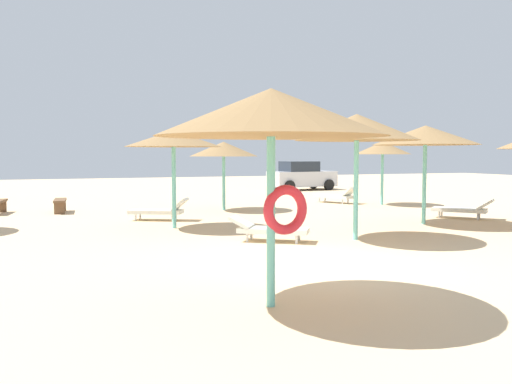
{
  "coord_description": "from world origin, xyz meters",
  "views": [
    {
      "loc": [
        -4.52,
        -9.04,
        2.11
      ],
      "look_at": [
        0.0,
        3.0,
        1.2
      ],
      "focal_mm": 37.01,
      "sensor_mm": 36.0,
      "label": 1
    }
  ],
  "objects_px": {
    "parasol_0": "(425,135)",
    "parasol_3": "(173,139)",
    "parasol_2": "(383,148)",
    "parasol_4": "(357,128)",
    "lounger_2": "(336,196)",
    "parked_car": "(301,176)",
    "parasol_8": "(271,114)",
    "parasol_6": "(224,149)",
    "lounger_0": "(464,209)",
    "lounger_3": "(160,211)",
    "lounger_4": "(268,229)",
    "bench_0": "(60,203)"
  },
  "relations": [
    {
      "from": "parasol_4",
      "to": "parasol_8",
      "type": "distance_m",
      "value": 6.19
    },
    {
      "from": "parasol_3",
      "to": "lounger_0",
      "type": "relative_size",
      "value": 1.5
    },
    {
      "from": "parasol_8",
      "to": "parked_car",
      "type": "distance_m",
      "value": 24.69
    },
    {
      "from": "lounger_2",
      "to": "parked_car",
      "type": "height_order",
      "value": "parked_car"
    },
    {
      "from": "parasol_2",
      "to": "parasol_4",
      "type": "relative_size",
      "value": 0.86
    },
    {
      "from": "parasol_0",
      "to": "parasol_3",
      "type": "distance_m",
      "value": 7.5
    },
    {
      "from": "lounger_4",
      "to": "lounger_2",
      "type": "bearing_deg",
      "value": 51.97
    },
    {
      "from": "lounger_2",
      "to": "bench_0",
      "type": "distance_m",
      "value": 11.37
    },
    {
      "from": "parasol_0",
      "to": "parasol_4",
      "type": "xyz_separation_m",
      "value": [
        -3.5,
        -1.83,
        0.09
      ]
    },
    {
      "from": "lounger_2",
      "to": "parked_car",
      "type": "distance_m",
      "value": 8.72
    },
    {
      "from": "parasol_0",
      "to": "parasol_3",
      "type": "height_order",
      "value": "parasol_0"
    },
    {
      "from": "parasol_2",
      "to": "parasol_0",
      "type": "bearing_deg",
      "value": -112.64
    },
    {
      "from": "parasol_0",
      "to": "parasol_8",
      "type": "relative_size",
      "value": 1.0
    },
    {
      "from": "parasol_6",
      "to": "lounger_0",
      "type": "xyz_separation_m",
      "value": [
        6.69,
        -5.29,
        -2.0
      ]
    },
    {
      "from": "lounger_3",
      "to": "lounger_4",
      "type": "bearing_deg",
      "value": -71.5
    },
    {
      "from": "lounger_4",
      "to": "parasol_6",
      "type": "bearing_deg",
      "value": 81.15
    },
    {
      "from": "parasol_0",
      "to": "parasol_3",
      "type": "bearing_deg",
      "value": 166.02
    },
    {
      "from": "parasol_0",
      "to": "bench_0",
      "type": "relative_size",
      "value": 2.09
    },
    {
      "from": "parasol_6",
      "to": "bench_0",
      "type": "height_order",
      "value": "parasol_6"
    },
    {
      "from": "lounger_4",
      "to": "parasol_2",
      "type": "bearing_deg",
      "value": 41.41
    },
    {
      "from": "parasol_8",
      "to": "bench_0",
      "type": "xyz_separation_m",
      "value": [
        -2.7,
        13.79,
        -2.32
      ]
    },
    {
      "from": "parasol_6",
      "to": "lounger_4",
      "type": "xyz_separation_m",
      "value": [
        -1.14,
        -7.33,
        -2.01
      ]
    },
    {
      "from": "lounger_0",
      "to": "bench_0",
      "type": "bearing_deg",
      "value": 152.18
    },
    {
      "from": "parasol_4",
      "to": "lounger_4",
      "type": "distance_m",
      "value": 3.3
    },
    {
      "from": "parasol_6",
      "to": "lounger_2",
      "type": "bearing_deg",
      "value": 12.1
    },
    {
      "from": "parasol_0",
      "to": "lounger_0",
      "type": "distance_m",
      "value": 3.32
    },
    {
      "from": "parasol_6",
      "to": "parasol_8",
      "type": "distance_m",
      "value": 12.85
    },
    {
      "from": "parasol_3",
      "to": "parasol_8",
      "type": "xyz_separation_m",
      "value": [
        -0.36,
        -8.24,
        0.11
      ]
    },
    {
      "from": "parasol_6",
      "to": "parasol_8",
      "type": "xyz_separation_m",
      "value": [
        -3.15,
        -12.46,
        0.35
      ]
    },
    {
      "from": "parasol_8",
      "to": "lounger_2",
      "type": "relative_size",
      "value": 1.62
    },
    {
      "from": "parasol_6",
      "to": "lounger_4",
      "type": "height_order",
      "value": "parasol_6"
    },
    {
      "from": "parasol_4",
      "to": "parasol_8",
      "type": "bearing_deg",
      "value": -132.03
    },
    {
      "from": "parasol_0",
      "to": "bench_0",
      "type": "height_order",
      "value": "parasol_0"
    },
    {
      "from": "parasol_8",
      "to": "lounger_0",
      "type": "bearing_deg",
      "value": 36.07
    },
    {
      "from": "parasol_0",
      "to": "lounger_2",
      "type": "bearing_deg",
      "value": 81.9
    },
    {
      "from": "parasol_4",
      "to": "lounger_3",
      "type": "height_order",
      "value": "parasol_4"
    },
    {
      "from": "parasol_6",
      "to": "parasol_4",
      "type": "bearing_deg",
      "value": -82.8
    },
    {
      "from": "parasol_0",
      "to": "bench_0",
      "type": "xyz_separation_m",
      "value": [
        -10.34,
        7.36,
        -2.34
      ]
    },
    {
      "from": "lounger_3",
      "to": "parked_car",
      "type": "distance_m",
      "value": 15.93
    },
    {
      "from": "parasol_8",
      "to": "parasol_0",
      "type": "bearing_deg",
      "value": 40.07
    },
    {
      "from": "parasol_3",
      "to": "parasol_4",
      "type": "distance_m",
      "value": 5.26
    },
    {
      "from": "parasol_6",
      "to": "parked_car",
      "type": "relative_size",
      "value": 0.63
    },
    {
      "from": "parasol_3",
      "to": "bench_0",
      "type": "xyz_separation_m",
      "value": [
        -3.06,
        5.55,
        -2.21
      ]
    },
    {
      "from": "parasol_6",
      "to": "lounger_2",
      "type": "relative_size",
      "value": 1.33
    },
    {
      "from": "parasol_4",
      "to": "lounger_3",
      "type": "relative_size",
      "value": 1.58
    },
    {
      "from": "parasol_2",
      "to": "lounger_0",
      "type": "height_order",
      "value": "parasol_2"
    },
    {
      "from": "parasol_8",
      "to": "bench_0",
      "type": "distance_m",
      "value": 14.24
    },
    {
      "from": "parasol_3",
      "to": "parasol_8",
      "type": "distance_m",
      "value": 8.25
    },
    {
      "from": "parasol_4",
      "to": "lounger_3",
      "type": "distance_m",
      "value": 7.23
    },
    {
      "from": "parasol_3",
      "to": "parasol_4",
      "type": "bearing_deg",
      "value": -43.93
    }
  ]
}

